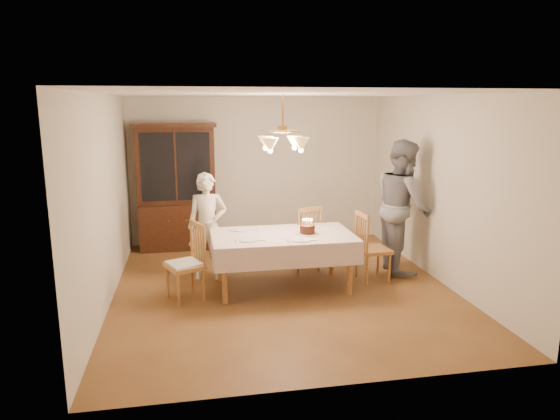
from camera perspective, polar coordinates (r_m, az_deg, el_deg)
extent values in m
plane|color=brown|center=(6.95, 0.30, -8.84)|extent=(5.00, 5.00, 0.00)
plane|color=white|center=(6.50, 0.33, 13.13)|extent=(5.00, 5.00, 0.00)
plane|color=beige|center=(9.04, -2.63, 4.53)|extent=(4.50, 0.00, 4.50)
plane|color=beige|center=(4.23, 6.60, -4.15)|extent=(4.50, 0.00, 4.50)
plane|color=beige|center=(6.57, -19.35, 1.05)|extent=(0.00, 5.00, 5.00)
plane|color=beige|center=(7.35, 17.84, 2.24)|extent=(0.00, 5.00, 5.00)
cube|color=#98602C|center=(6.72, 0.31, -3.02)|extent=(1.80, 1.00, 0.04)
cube|color=beige|center=(6.72, 0.31, -2.82)|extent=(1.90, 1.10, 0.01)
cylinder|color=#98602C|center=(6.34, -6.36, -7.59)|extent=(0.07, 0.07, 0.71)
cylinder|color=#98602C|center=(6.64, 8.00, -6.71)|extent=(0.07, 0.07, 0.71)
cylinder|color=#98602C|center=(7.13, -6.84, -5.35)|extent=(0.07, 0.07, 0.71)
cylinder|color=#98602C|center=(7.40, 5.97, -4.68)|extent=(0.07, 0.07, 0.71)
cube|color=black|center=(8.86, -11.53, -1.78)|extent=(1.30, 0.50, 0.80)
cube|color=black|center=(8.73, -11.81, 5.01)|extent=(1.30, 0.40, 1.30)
cube|color=black|center=(8.53, -11.84, 4.85)|extent=(1.14, 0.01, 1.14)
cube|color=black|center=(8.62, -12.01, 9.46)|extent=(1.38, 0.54, 0.06)
cube|color=#98602C|center=(7.56, 2.64, -3.54)|extent=(0.55, 0.54, 0.05)
cube|color=#98602C|center=(7.28, 3.45, 0.06)|extent=(0.39, 0.16, 0.06)
cylinder|color=#98602C|center=(7.85, 3.12, -4.73)|extent=(0.04, 0.04, 0.43)
cylinder|color=#98602C|center=(7.68, 0.81, -5.10)|extent=(0.04, 0.04, 0.43)
cylinder|color=#98602C|center=(7.58, 4.46, -5.37)|extent=(0.04, 0.04, 0.43)
cylinder|color=#98602C|center=(7.40, 2.11, -5.78)|extent=(0.04, 0.04, 0.43)
cube|color=#98602C|center=(6.51, -10.83, -6.32)|extent=(0.56, 0.57, 0.05)
cube|color=#98602C|center=(6.44, -9.46, -1.65)|extent=(0.19, 0.38, 0.06)
cylinder|color=#98602C|center=(6.68, -12.72, -8.04)|extent=(0.04, 0.04, 0.43)
cylinder|color=#98602C|center=(6.37, -11.52, -9.00)|extent=(0.04, 0.04, 0.43)
cylinder|color=#98602C|center=(6.80, -10.04, -7.56)|extent=(0.04, 0.04, 0.43)
cylinder|color=#98602C|center=(6.50, -8.73, -8.48)|extent=(0.04, 0.04, 0.43)
cube|color=beige|center=(6.50, -10.85, -6.02)|extent=(0.51, 0.52, 0.03)
cube|color=#98602C|center=(7.21, 10.62, -4.49)|extent=(0.45, 0.47, 0.05)
cube|color=#98602C|center=(7.01, 9.38, -0.54)|extent=(0.07, 0.40, 0.06)
cylinder|color=#98602C|center=(7.20, 12.39, -6.55)|extent=(0.04, 0.04, 0.43)
cylinder|color=#98602C|center=(7.51, 11.14, -5.73)|extent=(0.04, 0.04, 0.43)
cylinder|color=#98602C|center=(7.06, 9.92, -6.83)|extent=(0.04, 0.04, 0.43)
cylinder|color=#98602C|center=(7.37, 8.75, -5.98)|extent=(0.04, 0.04, 0.43)
imported|color=beige|center=(7.17, -8.28, -1.87)|extent=(0.59, 0.42, 1.54)
imported|color=slate|center=(7.64, 13.82, 0.46)|extent=(0.81, 1.01, 1.98)
cylinder|color=white|center=(6.73, 3.14, -2.72)|extent=(0.30, 0.30, 0.01)
cylinder|color=#33140B|center=(6.71, 3.15, -2.19)|extent=(0.21, 0.21, 0.11)
cylinder|color=#598CD8|center=(6.70, 3.67, -1.42)|extent=(0.01, 0.01, 0.07)
sphere|color=#FFB23F|center=(6.70, 3.67, -1.08)|extent=(0.01, 0.01, 0.01)
cylinder|color=pink|center=(6.73, 3.58, -1.37)|extent=(0.01, 0.01, 0.07)
sphere|color=#FFB23F|center=(6.72, 3.59, -1.04)|extent=(0.01, 0.01, 0.01)
cylinder|color=#EACC66|center=(6.74, 3.43, -1.34)|extent=(0.01, 0.01, 0.07)
sphere|color=#FFB23F|center=(6.73, 3.44, -1.01)|extent=(0.01, 0.01, 0.01)
cylinder|color=#598CD8|center=(6.75, 3.24, -1.32)|extent=(0.01, 0.01, 0.07)
sphere|color=#FFB23F|center=(6.74, 3.24, -0.99)|extent=(0.01, 0.01, 0.01)
cylinder|color=pink|center=(6.75, 3.03, -1.32)|extent=(0.01, 0.01, 0.07)
sphere|color=#FFB23F|center=(6.74, 3.04, -0.99)|extent=(0.01, 0.01, 0.01)
cylinder|color=#EACC66|center=(6.74, 2.85, -1.34)|extent=(0.01, 0.01, 0.07)
sphere|color=#FFB23F|center=(6.73, 2.85, -1.01)|extent=(0.01, 0.01, 0.01)
cylinder|color=#598CD8|center=(6.72, 2.71, -1.37)|extent=(0.01, 0.01, 0.07)
sphere|color=#FFB23F|center=(6.71, 2.71, -1.04)|extent=(0.01, 0.01, 0.01)
cylinder|color=pink|center=(6.70, 2.64, -1.41)|extent=(0.01, 0.01, 0.07)
sphere|color=#FFB23F|center=(6.69, 2.64, -1.08)|extent=(0.01, 0.01, 0.01)
cylinder|color=#EACC66|center=(6.68, 2.64, -1.46)|extent=(0.01, 0.01, 0.07)
sphere|color=#FFB23F|center=(6.67, 2.64, -1.13)|extent=(0.01, 0.01, 0.01)
cylinder|color=#598CD8|center=(6.66, 2.73, -1.51)|extent=(0.01, 0.01, 0.07)
sphere|color=#FFB23F|center=(6.65, 2.73, -1.17)|extent=(0.01, 0.01, 0.01)
cylinder|color=pink|center=(6.64, 2.88, -1.54)|extent=(0.01, 0.01, 0.07)
sphere|color=#FFB23F|center=(6.63, 2.88, -1.20)|extent=(0.01, 0.01, 0.01)
cylinder|color=#EACC66|center=(6.63, 3.07, -1.56)|extent=(0.01, 0.01, 0.07)
sphere|color=#FFB23F|center=(6.62, 3.08, -1.22)|extent=(0.01, 0.01, 0.01)
cylinder|color=#598CD8|center=(6.63, 3.28, -1.56)|extent=(0.01, 0.01, 0.07)
sphere|color=#FFB23F|center=(6.62, 3.28, -1.22)|extent=(0.01, 0.01, 0.01)
cylinder|color=pink|center=(6.64, 3.47, -1.54)|extent=(0.01, 0.01, 0.07)
sphere|color=#FFB23F|center=(6.63, 3.47, -1.21)|extent=(0.01, 0.01, 0.01)
cylinder|color=#EACC66|center=(6.66, 3.61, -1.51)|extent=(0.01, 0.01, 0.07)
sphere|color=#FFB23F|center=(6.65, 3.61, -1.17)|extent=(0.01, 0.01, 0.01)
cylinder|color=#598CD8|center=(6.68, 3.68, -1.46)|extent=(0.01, 0.01, 0.07)
sphere|color=#FFB23F|center=(6.67, 3.68, -1.13)|extent=(0.01, 0.01, 0.01)
cylinder|color=white|center=(6.42, -3.63, -3.44)|extent=(0.24, 0.24, 0.02)
cube|color=silver|center=(6.40, -5.10, -3.54)|extent=(0.01, 0.16, 0.01)
cube|color=beige|center=(6.44, -2.17, -3.39)|extent=(0.10, 0.10, 0.01)
cylinder|color=white|center=(6.42, 2.41, -3.43)|extent=(0.25, 0.25, 0.02)
cube|color=silver|center=(6.38, 0.93, -3.54)|extent=(0.01, 0.16, 0.01)
cube|color=beige|center=(6.46, 3.87, -3.37)|extent=(0.10, 0.10, 0.01)
cylinder|color=white|center=(6.94, -4.35, -2.27)|extent=(0.24, 0.24, 0.02)
cube|color=silver|center=(6.92, -5.70, -2.36)|extent=(0.01, 0.16, 0.01)
cube|color=beige|center=(6.96, -3.00, -2.23)|extent=(0.10, 0.10, 0.01)
cylinder|color=#BF8C3F|center=(6.49, 0.32, 11.36)|extent=(0.02, 0.02, 0.40)
cylinder|color=#BF8C3F|center=(6.50, 0.32, 9.16)|extent=(0.12, 0.12, 0.10)
cone|color=#D8994C|center=(6.75, 1.67, 7.73)|extent=(0.22, 0.22, 0.18)
sphere|color=#FFD899|center=(6.75, 1.67, 7.13)|extent=(0.07, 0.07, 0.07)
cone|color=#D8994C|center=(6.68, -1.68, 7.68)|extent=(0.22, 0.22, 0.18)
sphere|color=#FFD899|center=(6.68, -1.68, 7.08)|extent=(0.07, 0.07, 0.07)
cone|color=#D8994C|center=(6.29, -1.13, 7.42)|extent=(0.22, 0.22, 0.18)
sphere|color=#FFD899|center=(6.29, -1.13, 6.78)|extent=(0.07, 0.07, 0.07)
cone|color=#D8994C|center=(6.36, 2.42, 7.46)|extent=(0.22, 0.22, 0.18)
sphere|color=#FFD899|center=(6.37, 2.41, 6.84)|extent=(0.07, 0.07, 0.07)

